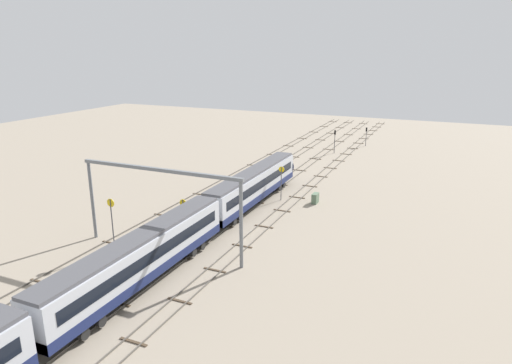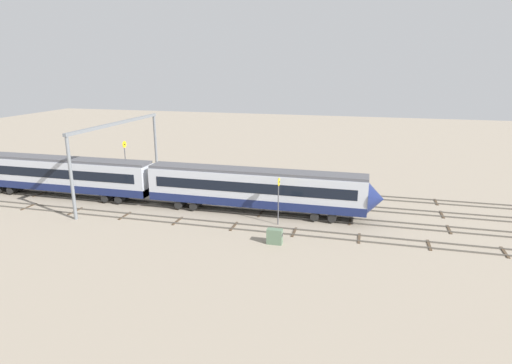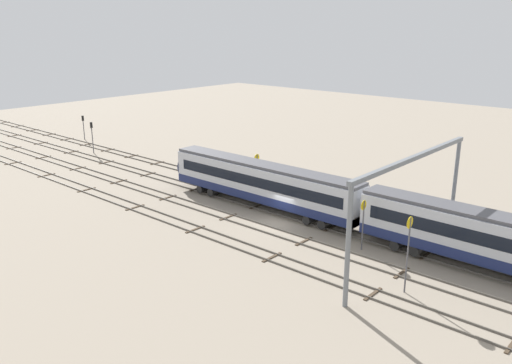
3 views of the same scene
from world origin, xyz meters
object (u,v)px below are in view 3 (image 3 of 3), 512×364
at_px(speed_sign_far_trackside, 408,245).
at_px(signal_light_trackside_departure, 92,133).
at_px(relay_cabinet, 279,180).
at_px(speed_sign_near_foreground, 363,218).
at_px(speed_sign_mid_trackside, 257,169).
at_px(overhead_gantry, 412,184).
at_px(signal_light_trackside_approach, 83,124).

bearing_deg(speed_sign_far_trackside, signal_light_trackside_departure, -9.41).
distance_m(speed_sign_far_trackside, signal_light_trackside_departure, 57.21).
bearing_deg(relay_cabinet, speed_sign_near_foreground, 149.77).
xyz_separation_m(speed_sign_far_trackside, relay_cabinet, (24.07, -14.97, -3.08)).
relative_size(speed_sign_far_trackside, signal_light_trackside_departure, 1.23).
bearing_deg(speed_sign_mid_trackside, overhead_gantry, 165.61).
bearing_deg(signal_light_trackside_approach, speed_sign_near_foreground, 171.26).
bearing_deg(overhead_gantry, speed_sign_mid_trackside, -14.39).
bearing_deg(relay_cabinet, speed_sign_mid_trackside, 97.97).
xyz_separation_m(speed_sign_mid_trackside, signal_light_trackside_approach, (43.15, -3.81, -0.41)).
relative_size(overhead_gantry, relay_cabinet, 13.34).
bearing_deg(signal_light_trackside_approach, speed_sign_far_trackside, 168.19).
relative_size(signal_light_trackside_approach, relay_cabinet, 2.89).
xyz_separation_m(overhead_gantry, signal_light_trackside_approach, (64.33, -9.25, -4.17)).
bearing_deg(speed_sign_near_foreground, overhead_gantry, -179.94).
xyz_separation_m(overhead_gantry, speed_sign_far_trackside, (-2.21, 4.67, -3.13)).
relative_size(speed_sign_near_foreground, relay_cabinet, 3.18).
xyz_separation_m(overhead_gantry, relay_cabinet, (21.86, -10.30, -6.21)).
relative_size(speed_sign_mid_trackside, signal_light_trackside_departure, 1.03).
bearing_deg(signal_light_trackside_departure, relay_cabinet, -170.15).
distance_m(speed_sign_mid_trackside, relay_cabinet, 5.50).
height_order(speed_sign_far_trackside, signal_light_trackside_approach, speed_sign_far_trackside).
relative_size(speed_sign_far_trackside, relay_cabinet, 4.14).
bearing_deg(overhead_gantry, signal_light_trackside_approach, -8.18).
height_order(speed_sign_near_foreground, relay_cabinet, speed_sign_near_foreground).
height_order(speed_sign_mid_trackside, speed_sign_far_trackside, speed_sign_far_trackside).
distance_m(speed_sign_near_foreground, speed_sign_mid_trackside, 17.86).
relative_size(overhead_gantry, speed_sign_near_foreground, 4.20).
height_order(signal_light_trackside_approach, relay_cabinet, signal_light_trackside_approach).
bearing_deg(speed_sign_near_foreground, speed_sign_mid_trackside, -17.72).
bearing_deg(relay_cabinet, signal_light_trackside_departure, 9.85).
bearing_deg(speed_sign_near_foreground, signal_light_trackside_approach, -8.74).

